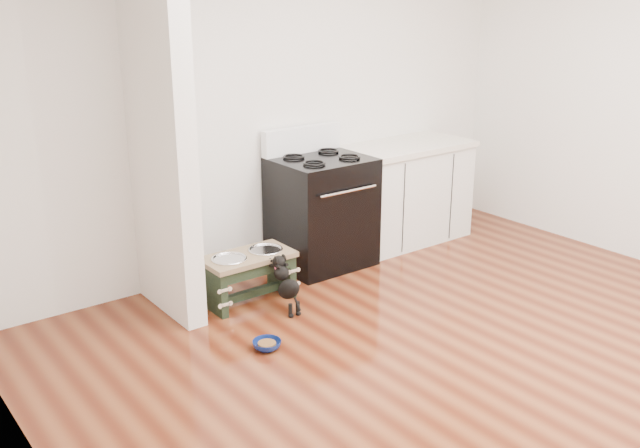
{
  "coord_description": "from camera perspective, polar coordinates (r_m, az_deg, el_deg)",
  "views": [
    {
      "loc": [
        -3.2,
        -2.37,
        2.26
      ],
      "look_at": [
        -0.23,
        1.54,
        0.62
      ],
      "focal_mm": 40.0,
      "sensor_mm": 36.0,
      "label": 1
    }
  ],
  "objects": [
    {
      "name": "floor_bowl",
      "position": [
        4.74,
        -4.27,
        -9.62
      ],
      "size": [
        0.25,
        0.25,
        0.06
      ],
      "rotation": [
        0.0,
        0.0,
        -0.39
      ],
      "color": "navy",
      "rests_on": "ground"
    },
    {
      "name": "room_shell",
      "position": [
        4.03,
        16.28,
        8.66
      ],
      "size": [
        5.0,
        5.0,
        5.0
      ],
      "color": "silver",
      "rests_on": "ground"
    },
    {
      "name": "dog_feeder",
      "position": [
        5.33,
        -5.74,
        -3.55
      ],
      "size": [
        0.68,
        0.36,
        0.39
      ],
      "color": "black",
      "rests_on": "ground"
    },
    {
      "name": "puppy",
      "position": [
        5.16,
        -2.75,
        -4.69
      ],
      "size": [
        0.12,
        0.35,
        0.41
      ],
      "color": "black",
      "rests_on": "ground"
    },
    {
      "name": "partition_wall",
      "position": [
        4.99,
        -12.72,
        7.57
      ],
      "size": [
        0.15,
        0.8,
        2.7
      ],
      "primitive_type": "cube",
      "color": "silver",
      "rests_on": "ground"
    },
    {
      "name": "cabinet_run",
      "position": [
        6.6,
        6.79,
        2.51
      ],
      "size": [
        1.24,
        0.64,
        0.91
      ],
      "color": "silver",
      "rests_on": "ground"
    },
    {
      "name": "ground",
      "position": [
        4.58,
        14.44,
        -11.7
      ],
      "size": [
        5.0,
        5.0,
        0.0
      ],
      "primitive_type": "plane",
      "color": "#491B0D",
      "rests_on": "ground"
    },
    {
      "name": "oven_range",
      "position": [
        5.96,
        0.1,
        1.15
      ],
      "size": [
        0.76,
        0.69,
        1.14
      ],
      "color": "black",
      "rests_on": "ground"
    }
  ]
}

